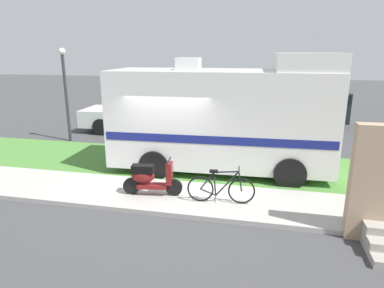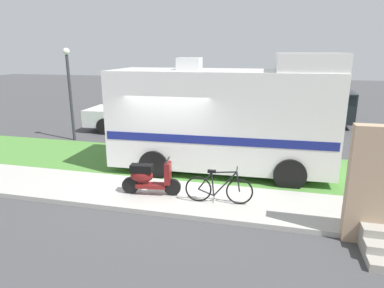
{
  "view_description": "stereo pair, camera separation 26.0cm",
  "coord_description": "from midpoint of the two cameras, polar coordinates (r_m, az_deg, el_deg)",
  "views": [
    {
      "loc": [
        2.73,
        -9.03,
        3.73
      ],
      "look_at": [
        0.67,
        0.3,
        1.1
      ],
      "focal_mm": 31.69,
      "sensor_mm": 36.0,
      "label": 1
    },
    {
      "loc": [
        2.99,
        -8.97,
        3.73
      ],
      "look_at": [
        0.67,
        0.3,
        1.1
      ],
      "focal_mm": 31.69,
      "sensor_mm": 36.0,
      "label": 2
    }
  ],
  "objects": [
    {
      "name": "scooter",
      "position": [
        8.83,
        -7.91,
        -5.67
      ],
      "size": [
        1.55,
        0.53,
        0.97
      ],
      "color": "black",
      "rests_on": "ground"
    },
    {
      "name": "pickup_truck_near",
      "position": [
        16.13,
        -7.35,
        5.35
      ],
      "size": [
        5.45,
        2.43,
        1.77
      ],
      "color": "silver",
      "rests_on": "ground"
    },
    {
      "name": "grass_strip",
      "position": [
        11.49,
        -2.65,
        -3.36
      ],
      "size": [
        24.0,
        3.4,
        0.08
      ],
      "color": "#4C8438",
      "rests_on": "ground"
    },
    {
      "name": "sidewalk",
      "position": [
        9.08,
        -7.11,
        -8.57
      ],
      "size": [
        24.0,
        2.0,
        0.12
      ],
      "color": "#ADAAA3",
      "rests_on": "ground"
    },
    {
      "name": "motorhome_rv",
      "position": [
        10.51,
        4.65,
        4.52
      ],
      "size": [
        6.78,
        2.67,
        3.68
      ],
      "color": "silver",
      "rests_on": "ground"
    },
    {
      "name": "pickup_truck_far",
      "position": [
        18.65,
        17.93,
        6.07
      ],
      "size": [
        5.35,
        2.36,
        1.76
      ],
      "color": "#1E2328",
      "rests_on": "ground"
    },
    {
      "name": "bicycle",
      "position": [
        8.35,
        3.98,
        -7.46
      ],
      "size": [
        1.66,
        0.52,
        0.88
      ],
      "color": "black",
      "rests_on": "ground"
    },
    {
      "name": "ground_plane",
      "position": [
        10.15,
        -4.85,
        -6.22
      ],
      "size": [
        80.0,
        80.0,
        0.0
      ],
      "primitive_type": "plane",
      "color": "#424244"
    },
    {
      "name": "street_lamp_post",
      "position": [
        15.13,
        -21.03,
        9.22
      ],
      "size": [
        0.28,
        0.28,
        3.85
      ],
      "color": "#333338",
      "rests_on": "ground"
    }
  ]
}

